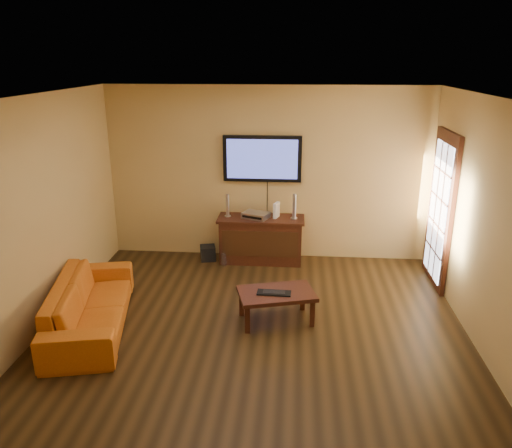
# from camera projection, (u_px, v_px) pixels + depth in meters

# --- Properties ---
(ground_plane) EXTENTS (5.00, 5.00, 0.00)m
(ground_plane) POSITION_uv_depth(u_px,v_px,m) (254.00, 335.00, 5.84)
(ground_plane) COLOR black
(ground_plane) RESTS_ON ground
(room_walls) EXTENTS (5.00, 5.00, 5.00)m
(room_walls) POSITION_uv_depth(u_px,v_px,m) (258.00, 182.00, 5.89)
(room_walls) COLOR tan
(room_walls) RESTS_ON ground
(french_door) EXTENTS (0.07, 1.02, 2.22)m
(french_door) POSITION_uv_depth(u_px,v_px,m) (440.00, 211.00, 6.92)
(french_door) COLOR black
(french_door) RESTS_ON ground
(media_console) EXTENTS (1.34, 0.51, 0.72)m
(media_console) POSITION_uv_depth(u_px,v_px,m) (261.00, 239.00, 7.84)
(media_console) COLOR black
(media_console) RESTS_ON ground
(television) EXTENTS (1.21, 0.08, 0.71)m
(television) POSITION_uv_depth(u_px,v_px,m) (262.00, 159.00, 7.65)
(television) COLOR black
(television) RESTS_ON ground
(coffee_table) EXTENTS (1.02, 0.77, 0.39)m
(coffee_table) POSITION_uv_depth(u_px,v_px,m) (276.00, 296.00, 6.05)
(coffee_table) COLOR black
(coffee_table) RESTS_ON ground
(sofa) EXTENTS (1.01, 2.10, 0.79)m
(sofa) POSITION_uv_depth(u_px,v_px,m) (90.00, 297.00, 5.90)
(sofa) COLOR #C45F15
(sofa) RESTS_ON ground
(speaker_left) EXTENTS (0.10, 0.10, 0.36)m
(speaker_left) POSITION_uv_depth(u_px,v_px,m) (228.00, 206.00, 7.74)
(speaker_left) COLOR silver
(speaker_left) RESTS_ON media_console
(speaker_right) EXTENTS (0.11, 0.11, 0.39)m
(speaker_right) POSITION_uv_depth(u_px,v_px,m) (294.00, 207.00, 7.63)
(speaker_right) COLOR silver
(speaker_right) RESTS_ON media_console
(av_receiver) EXTENTS (0.46, 0.40, 0.09)m
(av_receiver) POSITION_uv_depth(u_px,v_px,m) (256.00, 215.00, 7.71)
(av_receiver) COLOR silver
(av_receiver) RESTS_ON media_console
(game_console) EXTENTS (0.10, 0.18, 0.24)m
(game_console) POSITION_uv_depth(u_px,v_px,m) (276.00, 210.00, 7.70)
(game_console) COLOR white
(game_console) RESTS_ON media_console
(subwoofer) EXTENTS (0.28, 0.28, 0.23)m
(subwoofer) POSITION_uv_depth(u_px,v_px,m) (208.00, 253.00, 7.95)
(subwoofer) COLOR black
(subwoofer) RESTS_ON ground
(bottle) EXTENTS (0.08, 0.08, 0.22)m
(bottle) POSITION_uv_depth(u_px,v_px,m) (224.00, 259.00, 7.73)
(bottle) COLOR white
(bottle) RESTS_ON ground
(keyboard) EXTENTS (0.41, 0.17, 0.02)m
(keyboard) POSITION_uv_depth(u_px,v_px,m) (274.00, 293.00, 5.99)
(keyboard) COLOR black
(keyboard) RESTS_ON coffee_table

